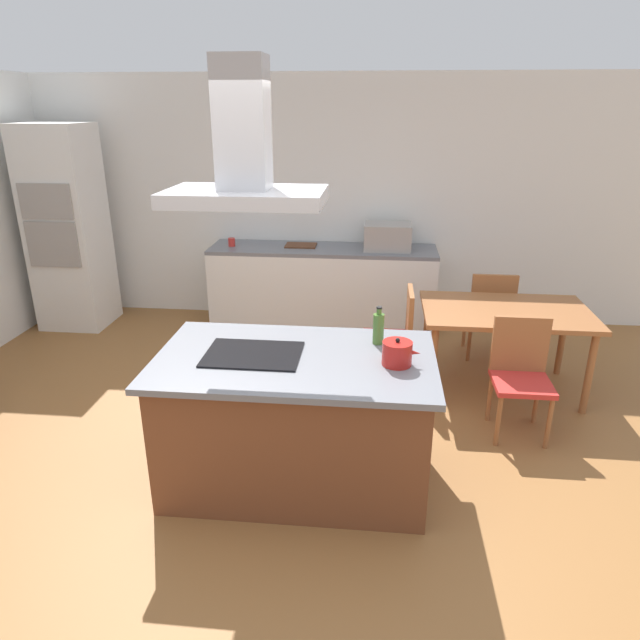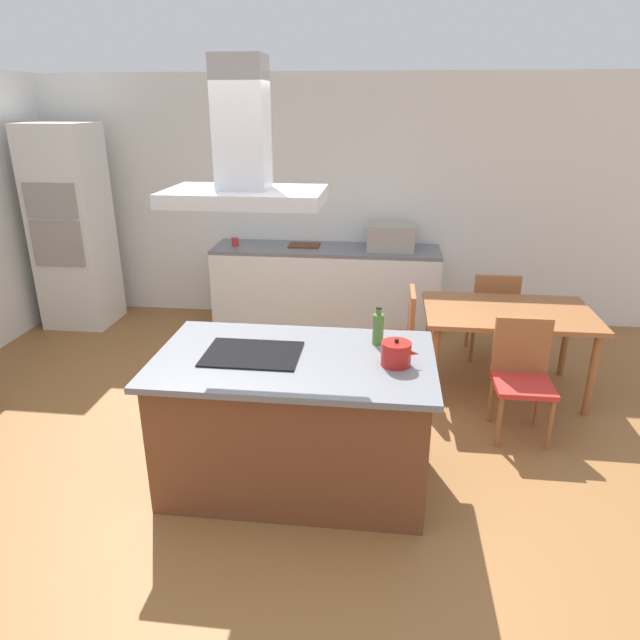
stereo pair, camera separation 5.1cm
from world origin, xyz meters
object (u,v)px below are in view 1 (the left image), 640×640
tea_kettle (397,353)px  cutting_board (301,245)px  olive_oil_bottle (378,328)px  dining_table (505,318)px  countertop_microwave (388,237)px  coffee_mug_red (232,242)px  chair_facing_island (521,369)px  chair_at_left_end (397,331)px  range_hood (244,158)px  wall_oven_stack (67,229)px  chair_facing_back_wall (490,310)px  cooktop (253,354)px

tea_kettle → cutting_board: (-0.99, 2.97, -0.07)m
olive_oil_bottle → dining_table: (1.08, 1.20, -0.34)m
olive_oil_bottle → countertop_microwave: bearing=88.3°
tea_kettle → dining_table: tea_kettle is taller
coffee_mug_red → cutting_board: bearing=5.9°
dining_table → chair_facing_island: 0.68m
tea_kettle → countertop_microwave: bearing=90.8°
chair_at_left_end → chair_facing_island: (0.92, -0.67, 0.00)m
chair_at_left_end → range_hood: (-0.95, -1.47, 1.59)m
countertop_microwave → chair_facing_island: countertop_microwave is taller
wall_oven_stack → dining_table: size_ratio=1.57×
cutting_board → dining_table: cutting_board is taller
countertop_microwave → coffee_mug_red: bearing=-179.0°
chair_facing_back_wall → cooktop: bearing=-131.2°
countertop_microwave → chair_at_left_end: countertop_microwave is taller
cooktop → chair_at_left_end: 1.79m
chair_facing_back_wall → olive_oil_bottle: bearing=-120.2°
tea_kettle → wall_oven_stack: wall_oven_stack is taller
wall_oven_stack → range_hood: 3.86m
cutting_board → cooktop: bearing=-88.2°
cooktop → chair_facing_island: bearing=23.3°
coffee_mug_red → chair_facing_island: (2.72, -2.05, -0.44)m
wall_oven_stack → range_hood: size_ratio=2.44×
cooktop → chair_facing_island: cooktop is taller
coffee_mug_red → dining_table: (2.72, -1.38, -0.28)m
tea_kettle → chair_at_left_end: bearing=88.0°
tea_kettle → wall_oven_stack: bearing=142.7°
tea_kettle → olive_oil_bottle: size_ratio=0.91×
wall_oven_stack → dining_table: (4.50, -1.18, -0.43)m
wall_oven_stack → chair_at_left_end: bearing=-18.2°
chair_facing_island → dining_table: bearing=90.0°
cooktop → range_hood: size_ratio=0.67×
coffee_mug_red → chair_facing_island: bearing=-37.0°
tea_kettle → coffee_mug_red: tea_kettle is taller
tea_kettle → chair_facing_back_wall: 2.43m
cooktop → chair_at_left_end: cooktop is taller
countertop_microwave → wall_oven_stack: size_ratio=0.23×
countertop_microwave → cutting_board: (-0.95, 0.05, -0.13)m
cooktop → dining_table: cooktop is taller
tea_kettle → cutting_board: size_ratio=0.69×
dining_table → chair_facing_back_wall: size_ratio=1.57×
coffee_mug_red → cutting_board: coffee_mug_red is taller
countertop_microwave → chair_at_left_end: 1.51m
tea_kettle → chair_facing_back_wall: size_ratio=0.26×
dining_table → range_hood: (-1.87, -1.47, 1.43)m
countertop_microwave → cutting_board: 0.96m
cooktop → cutting_board: size_ratio=1.76×
cooktop → coffee_mug_red: (-0.85, 2.85, 0.04)m
dining_table → range_hood: 2.77m
olive_oil_bottle → chair_facing_island: size_ratio=0.29×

